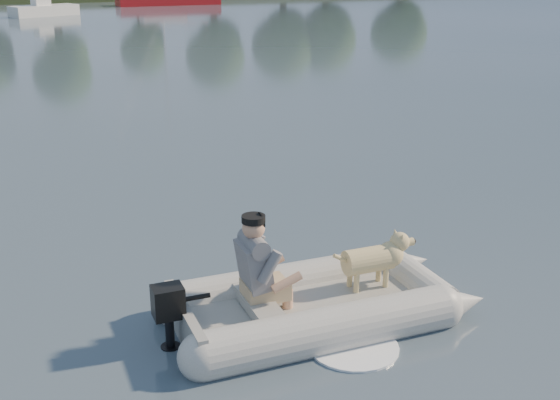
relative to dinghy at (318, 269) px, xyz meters
name	(u,v)px	position (x,y,z in m)	size (l,w,h in m)	color
water	(315,297)	(0.19, 0.46, -0.63)	(160.00, 160.00, 0.00)	slate
dinghy	(318,269)	(0.00, 0.00, 0.00)	(4.64, 2.86, 1.45)	#A4A49F
man	(256,261)	(-0.74, 0.07, 0.19)	(0.76, 0.66, 1.14)	slate
dog	(368,264)	(0.68, 0.04, -0.08)	(0.98, 0.35, 0.66)	tan
outboard_motor	(169,320)	(-1.75, 0.05, -0.30)	(0.44, 0.31, 0.83)	black
motorboat	(43,2)	(1.36, 44.26, 0.24)	(4.53, 1.74, 1.92)	white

